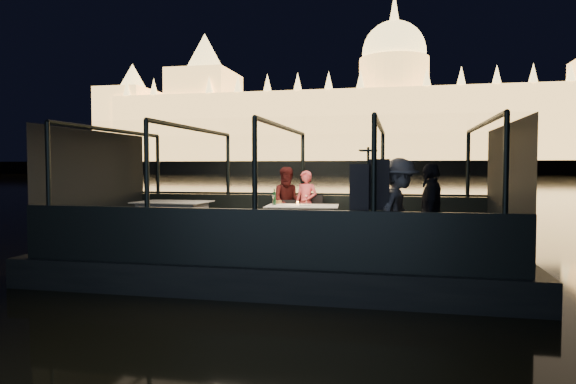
% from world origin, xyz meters
% --- Properties ---
extents(river_water, '(500.00, 500.00, 0.00)m').
position_xyz_m(river_water, '(0.00, 80.00, 0.00)').
color(river_water, black).
rests_on(river_water, ground).
extents(boat_hull, '(8.60, 4.40, 1.00)m').
position_xyz_m(boat_hull, '(0.00, 0.00, 0.00)').
color(boat_hull, black).
rests_on(boat_hull, river_water).
extents(boat_deck, '(8.00, 4.00, 0.04)m').
position_xyz_m(boat_deck, '(0.00, 0.00, 0.48)').
color(boat_deck, black).
rests_on(boat_deck, boat_hull).
extents(gunwale_port, '(8.00, 0.08, 0.90)m').
position_xyz_m(gunwale_port, '(0.00, 2.00, 0.95)').
color(gunwale_port, black).
rests_on(gunwale_port, boat_deck).
extents(gunwale_starboard, '(8.00, 0.08, 0.90)m').
position_xyz_m(gunwale_starboard, '(0.00, -2.00, 0.95)').
color(gunwale_starboard, black).
rests_on(gunwale_starboard, boat_deck).
extents(cabin_glass_port, '(8.00, 0.02, 1.40)m').
position_xyz_m(cabin_glass_port, '(0.00, 2.00, 2.10)').
color(cabin_glass_port, '#99B2B2').
rests_on(cabin_glass_port, gunwale_port).
extents(cabin_glass_starboard, '(8.00, 0.02, 1.40)m').
position_xyz_m(cabin_glass_starboard, '(0.00, -2.00, 2.10)').
color(cabin_glass_starboard, '#99B2B2').
rests_on(cabin_glass_starboard, gunwale_starboard).
extents(cabin_roof_glass, '(8.00, 4.00, 0.02)m').
position_xyz_m(cabin_roof_glass, '(0.00, 0.00, 2.80)').
color(cabin_roof_glass, '#99B2B2').
rests_on(cabin_roof_glass, boat_deck).
extents(end_wall_fore, '(0.02, 4.00, 2.30)m').
position_xyz_m(end_wall_fore, '(-4.00, 0.00, 1.65)').
color(end_wall_fore, black).
rests_on(end_wall_fore, boat_deck).
extents(end_wall_aft, '(0.02, 4.00, 2.30)m').
position_xyz_m(end_wall_aft, '(4.00, 0.00, 1.65)').
color(end_wall_aft, black).
rests_on(end_wall_aft, boat_deck).
extents(canopy_ribs, '(8.00, 4.00, 2.30)m').
position_xyz_m(canopy_ribs, '(0.00, 0.00, 1.65)').
color(canopy_ribs, black).
rests_on(canopy_ribs, boat_deck).
extents(embankment, '(400.00, 140.00, 6.00)m').
position_xyz_m(embankment, '(0.00, 210.00, 1.00)').
color(embankment, '#423D33').
rests_on(embankment, ground).
extents(parliament_building, '(220.00, 32.00, 60.00)m').
position_xyz_m(parliament_building, '(0.00, 175.00, 29.00)').
color(parliament_building, '#F2D18C').
rests_on(parliament_building, embankment).
extents(dining_table_central, '(1.54, 1.18, 0.77)m').
position_xyz_m(dining_table_central, '(0.24, 0.66, 0.89)').
color(dining_table_central, beige).
rests_on(dining_table_central, boat_deck).
extents(dining_table_aft, '(1.52, 1.11, 0.81)m').
position_xyz_m(dining_table_aft, '(-2.64, 0.76, 0.89)').
color(dining_table_aft, white).
rests_on(dining_table_aft, boat_deck).
extents(chair_port_left, '(0.42, 0.42, 0.81)m').
position_xyz_m(chair_port_left, '(-0.25, 1.33, 0.95)').
color(chair_port_left, black).
rests_on(chair_port_left, boat_deck).
extents(chair_port_right, '(0.47, 0.47, 0.92)m').
position_xyz_m(chair_port_right, '(0.31, 1.44, 0.95)').
color(chair_port_right, black).
rests_on(chair_port_right, boat_deck).
extents(coat_stand, '(0.63, 0.58, 1.84)m').
position_xyz_m(coat_stand, '(1.70, -1.75, 1.40)').
color(coat_stand, black).
rests_on(coat_stand, boat_deck).
extents(person_woman_coral, '(0.61, 0.50, 1.47)m').
position_xyz_m(person_woman_coral, '(0.16, 1.56, 1.25)').
color(person_woman_coral, '#F65962').
rests_on(person_woman_coral, boat_deck).
extents(person_man_maroon, '(0.85, 0.72, 1.55)m').
position_xyz_m(person_man_maroon, '(-0.24, 1.55, 1.25)').
color(person_man_maroon, '#3F1111').
rests_on(person_man_maroon, boat_deck).
extents(passenger_stripe, '(0.91, 1.22, 1.69)m').
position_xyz_m(passenger_stripe, '(2.17, -1.49, 1.35)').
color(passenger_stripe, silver).
rests_on(passenger_stripe, boat_deck).
extents(passenger_dark, '(0.51, 0.99, 1.61)m').
position_xyz_m(passenger_dark, '(2.65, -1.23, 1.35)').
color(passenger_dark, black).
rests_on(passenger_dark, boat_deck).
extents(wine_bottle, '(0.09, 0.09, 0.33)m').
position_xyz_m(wine_bottle, '(-0.36, 0.70, 1.42)').
color(wine_bottle, '#153B1E').
rests_on(wine_bottle, dining_table_central).
extents(bread_basket, '(0.23, 0.23, 0.08)m').
position_xyz_m(bread_basket, '(-0.36, 0.93, 1.31)').
color(bread_basket, brown).
rests_on(bread_basket, dining_table_central).
extents(amber_candle, '(0.06, 0.06, 0.07)m').
position_xyz_m(amber_candle, '(0.10, 0.85, 1.31)').
color(amber_candle, '#FB9A3E').
rests_on(amber_candle, dining_table_central).
extents(plate_near, '(0.28, 0.28, 0.01)m').
position_xyz_m(plate_near, '(0.30, 0.67, 1.27)').
color(plate_near, silver).
rests_on(plate_near, dining_table_central).
extents(plate_far, '(0.26, 0.26, 0.01)m').
position_xyz_m(plate_far, '(-0.36, 0.91, 1.27)').
color(plate_far, silver).
rests_on(plate_far, dining_table_central).
extents(wine_glass_white, '(0.08, 0.08, 0.21)m').
position_xyz_m(wine_glass_white, '(-0.36, 0.62, 1.36)').
color(wine_glass_white, white).
rests_on(wine_glass_white, dining_table_central).
extents(wine_glass_red, '(0.07, 0.07, 0.19)m').
position_xyz_m(wine_glass_red, '(0.28, 0.92, 1.36)').
color(wine_glass_red, white).
rests_on(wine_glass_red, dining_table_central).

